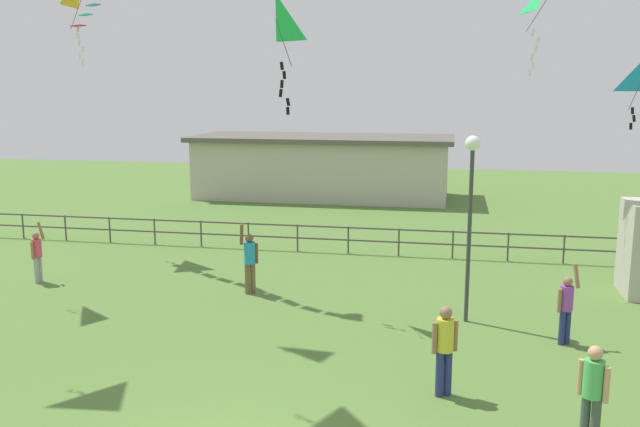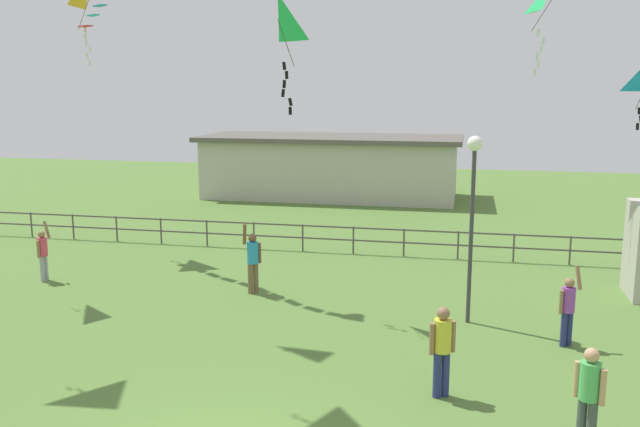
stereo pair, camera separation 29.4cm
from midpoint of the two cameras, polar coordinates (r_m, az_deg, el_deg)
The scene contains 10 objects.
lamppost at distance 16.36m, azimuth 12.08°, elevation 2.07°, with size 0.36×0.36×4.53m.
person_0 at distance 12.82m, azimuth 9.78°, elevation -10.82°, with size 0.47×0.32×1.73m.
person_1 at distance 11.68m, azimuth 21.25°, elevation -13.65°, with size 0.44×0.34×1.70m.
person_2 at distance 15.98m, azimuth 19.50°, elevation -7.24°, with size 0.49×0.33×1.82m.
person_3 at distance 21.46m, azimuth -23.06°, elevation -3.07°, with size 0.31×0.46×1.78m.
person_4 at distance 18.82m, azimuth -6.37°, elevation -3.79°, with size 0.47×0.38×1.98m.
kite_4 at distance 17.04m, azimuth -4.20°, elevation 15.52°, with size 0.93×0.91×2.84m.
kite_5 at distance 20.76m, azimuth 18.03°, elevation 16.41°, with size 0.93×1.06×2.54m.
waterfront_railing at distance 23.29m, azimuth 1.77°, elevation -1.85°, with size 36.06×0.06×0.95m.
pavilion_building at distance 35.34m, azimuth 0.01°, elevation 4.00°, with size 13.34×5.47×3.18m.
Camera 1 is at (3.23, -8.48, 5.62)m, focal length 38.07 mm.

